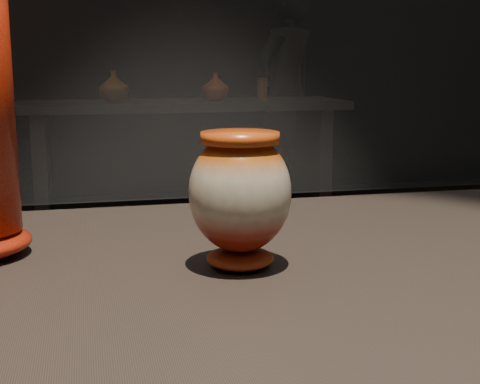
# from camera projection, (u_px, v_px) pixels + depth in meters

# --- Properties ---
(main_vase) EXTENTS (0.14, 0.14, 0.16)m
(main_vase) POSITION_uv_depth(u_px,v_px,m) (240.00, 194.00, 0.79)
(main_vase) COLOR maroon
(main_vase) RESTS_ON display_plinth
(back_shelf) EXTENTS (2.00, 0.60, 0.90)m
(back_shelf) POSITION_uv_depth(u_px,v_px,m) (183.00, 144.00, 4.15)
(back_shelf) COLOR black
(back_shelf) RESTS_ON ground
(back_vase_left) EXTENTS (0.21, 0.21, 0.18)m
(back_vase_left) POSITION_uv_depth(u_px,v_px,m) (114.00, 86.00, 3.94)
(back_vase_left) COLOR brown
(back_vase_left) RESTS_ON back_shelf
(back_vase_mid) EXTENTS (0.22, 0.22, 0.17)m
(back_vase_mid) POSITION_uv_depth(u_px,v_px,m) (216.00, 87.00, 4.09)
(back_vase_mid) COLOR maroon
(back_vase_mid) RESTS_ON back_shelf
(back_vase_right) EXTENTS (0.07, 0.07, 0.14)m
(back_vase_right) POSITION_uv_depth(u_px,v_px,m) (262.00, 89.00, 4.19)
(back_vase_right) COLOR brown
(back_vase_right) RESTS_ON back_shelf
(visitor) EXTENTS (0.76, 0.70, 1.74)m
(visitor) POSITION_uv_depth(u_px,v_px,m) (285.00, 95.00, 5.33)
(visitor) COLOR black
(visitor) RESTS_ON ground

